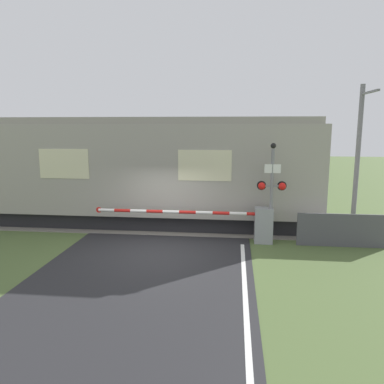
% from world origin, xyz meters
% --- Properties ---
extents(ground_plane, '(80.00, 80.00, 0.00)m').
position_xyz_m(ground_plane, '(0.00, 0.00, 0.00)').
color(ground_plane, '#4C6033').
extents(track_bed, '(36.00, 3.20, 0.13)m').
position_xyz_m(track_bed, '(0.00, 3.33, 0.02)').
color(track_bed, slate).
rests_on(track_bed, ground_plane).
extents(train, '(18.76, 2.74, 4.22)m').
position_xyz_m(train, '(-3.84, 3.32, 2.16)').
color(train, black).
rests_on(train, ground_plane).
extents(crossing_barrier, '(6.13, 0.44, 1.21)m').
position_xyz_m(crossing_barrier, '(2.85, 1.35, 0.68)').
color(crossing_barrier, gray).
rests_on(crossing_barrier, ground_plane).
extents(signal_post, '(0.96, 0.26, 3.37)m').
position_xyz_m(signal_post, '(3.59, 1.24, 1.91)').
color(signal_post, gray).
rests_on(signal_post, ground_plane).
extents(catenary_pole, '(0.20, 1.90, 5.61)m').
position_xyz_m(catenary_pole, '(7.54, 5.48, 2.95)').
color(catenary_pole, slate).
rests_on(catenary_pole, ground_plane).
extents(roadside_fence, '(2.90, 0.06, 1.10)m').
position_xyz_m(roadside_fence, '(5.90, 1.21, 0.55)').
color(roadside_fence, '#4C4C51').
rests_on(roadside_fence, ground_plane).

